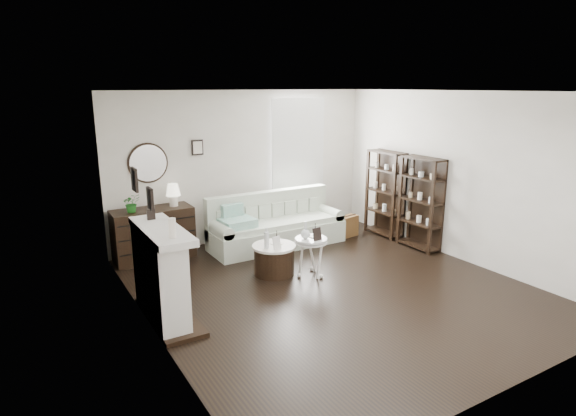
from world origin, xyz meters
TOP-DOWN VIEW (x-y plane):
  - room at (0.73, 2.70)m, footprint 5.50×5.50m
  - fireplace at (-2.32, 0.30)m, footprint 0.50×1.40m
  - shelf_unit_far at (2.33, 1.55)m, footprint 0.30×0.80m
  - shelf_unit_near at (2.33, 0.65)m, footprint 0.30×0.80m
  - sofa at (0.24, 2.07)m, footprint 2.40×0.83m
  - quilt at (-0.54, 1.95)m, footprint 0.58×0.48m
  - suitcase at (1.58, 1.79)m, footprint 0.62×0.31m
  - dresser at (-1.81, 2.47)m, footprint 1.27×0.54m
  - table_lamp at (-1.44, 2.47)m, footprint 0.28×0.28m
  - potted_plant at (-2.13, 2.42)m, footprint 0.28×0.24m
  - drum_table at (-0.45, 0.88)m, footprint 0.66×0.66m
  - pedestal_table at (-0.01, 0.54)m, footprint 0.49×0.49m
  - eiffel_drum at (-0.37, 0.92)m, footprint 0.11×0.11m
  - bottle_drum at (-0.61, 0.80)m, footprint 0.07×0.07m
  - card_frame_drum at (-0.49, 0.71)m, footprint 0.15×0.08m
  - eiffel_ped at (0.09, 0.57)m, footprint 0.11×0.11m
  - flask_ped at (-0.09, 0.56)m, footprint 0.14×0.14m
  - card_frame_ped at (0.01, 0.41)m, footprint 0.14×0.06m

SIDE VIEW (x-z plane):
  - suitcase at x=1.58m, z-range 0.00..0.39m
  - drum_table at x=-0.45m, z-range 0.00..0.46m
  - sofa at x=0.24m, z-range -0.16..0.78m
  - dresser at x=-1.81m, z-range 0.00..0.85m
  - pedestal_table at x=-0.01m, z-range 0.24..0.83m
  - fireplace at x=-2.32m, z-range -0.38..1.46m
  - eiffel_drum at x=-0.37m, z-range 0.46..0.64m
  - card_frame_drum at x=-0.49m, z-range 0.46..0.64m
  - quilt at x=-0.54m, z-range 0.48..0.62m
  - bottle_drum at x=-0.61m, z-range 0.46..0.77m
  - eiffel_ped at x=0.09m, z-range 0.59..0.77m
  - card_frame_ped at x=0.01m, z-range 0.59..0.77m
  - flask_ped at x=-0.09m, z-range 0.59..0.85m
  - shelf_unit_far at x=2.33m, z-range 0.00..1.60m
  - shelf_unit_near at x=2.33m, z-range 0.00..1.60m
  - potted_plant at x=-2.13m, z-range 0.85..1.14m
  - table_lamp at x=-1.44m, z-range 0.85..1.22m
  - room at x=0.73m, z-range -1.15..4.35m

